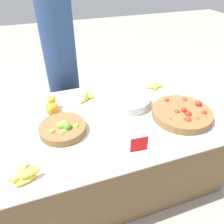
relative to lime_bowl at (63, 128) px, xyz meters
name	(u,v)px	position (x,y,z in m)	size (l,w,h in m)	color
ground_plane	(112,170)	(0.39, 0.05, -0.67)	(12.00, 12.00, 0.00)	#A39E93
market_table	(112,146)	(0.39, 0.05, -0.35)	(1.72, 1.08, 0.64)	brown
lime_bowl	(63,128)	(0.00, 0.00, 0.00)	(0.33, 0.33, 0.10)	olive
tomato_basket	(182,113)	(0.90, -0.12, 0.00)	(0.46, 0.46, 0.10)	olive
orange_pile	(52,106)	(-0.04, 0.29, 0.02)	(0.10, 0.15, 0.12)	orange
metal_bowl	(129,101)	(0.58, 0.17, 0.00)	(0.35, 0.35, 0.07)	silver
price_sign	(139,144)	(0.43, -0.34, 0.02)	(0.12, 0.01, 0.11)	red
banana_bunch_back_center	(24,175)	(-0.27, -0.33, -0.01)	(0.20, 0.18, 0.06)	#EFDB4C
banana_bunch_front_center	(155,86)	(0.93, 0.37, -0.02)	(0.21, 0.13, 0.03)	#EFDB4C
banana_bunch_middle_left	(86,96)	(0.26, 0.39, -0.01)	(0.17, 0.18, 0.06)	#EFDB4C
vendor_person	(62,68)	(0.14, 0.90, 0.06)	(0.32, 0.32, 1.58)	navy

